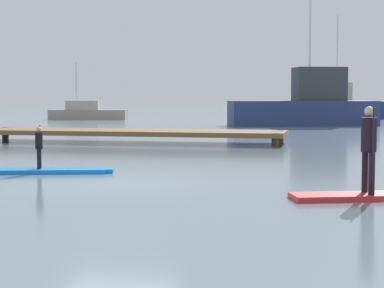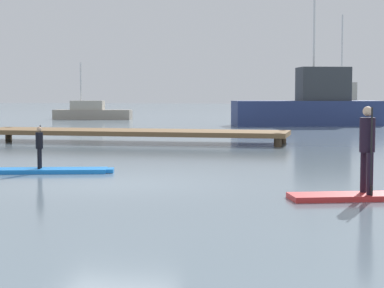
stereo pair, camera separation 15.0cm
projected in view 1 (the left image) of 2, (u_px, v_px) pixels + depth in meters
The scene contains 8 objects.
ground_plane at pixel (116, 184), 14.87m from camera, with size 240.00×240.00×0.00m, color slate.
paddleboard_near at pixel (39, 171), 16.88m from camera, with size 3.62×1.61×0.10m.
paddler_child_solo at pixel (39, 145), 16.85m from camera, with size 0.22×0.36×1.05m.
paddler_adult at pixel (369, 144), 12.63m from camera, with size 0.36×0.48×1.59m.
fishing_boat_white_large at pixel (306, 106), 41.84m from camera, with size 9.14×5.16×8.74m.
fishing_boat_green_midground at pixel (332, 106), 53.45m from camera, with size 10.12×4.51×7.92m.
trawler_grey_distant at pixel (87, 112), 51.92m from camera, with size 5.94×1.99×4.25m.
floating_dock at pixel (130, 132), 27.26m from camera, with size 12.20×2.57×0.50m.
Camera 1 is at (4.66, -14.11, 1.92)m, focal length 65.07 mm.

